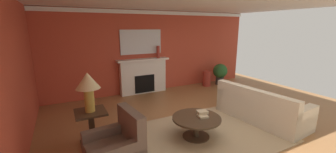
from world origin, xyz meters
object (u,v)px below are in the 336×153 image
sofa (260,109)px  coffee_table (196,122)px  fireplace (143,77)px  armchair_near_window (116,151)px  vase_mantel_right (158,52)px  potted_plant (220,72)px  mantel_mirror (141,42)px  side_table (92,126)px  table_lamp (88,85)px  vase_tall_corner (207,78)px

sofa → coffee_table: 1.86m
fireplace → armchair_near_window: fireplace is taller
vase_mantel_right → potted_plant: 2.73m
sofa → coffee_table: (-1.86, 0.02, 0.04)m
fireplace → mantel_mirror: size_ratio=1.25×
fireplace → mantel_mirror: 1.20m
coffee_table → side_table: bearing=160.8°
fireplace → armchair_near_window: 4.05m
sofa → table_lamp: (-3.82, 0.70, 0.93)m
mantel_mirror → fireplace: bearing=-90.0°
mantel_mirror → table_lamp: mantel_mirror is taller
side_table → potted_plant: potted_plant is taller
mantel_mirror → side_table: 3.76m
mantel_mirror → vase_tall_corner: (2.50, -0.42, -1.46)m
coffee_table → potted_plant: bearing=43.2°
vase_tall_corner → vase_mantel_right: bearing=172.7°
sofa → potted_plant: sofa is taller
mantel_mirror → side_table: size_ratio=2.05×
mantel_mirror → sofa: size_ratio=0.66×
armchair_near_window → coffee_table: (1.71, 0.23, 0.03)m
armchair_near_window → table_lamp: (-0.25, 0.91, 0.92)m
coffee_table → vase_mantel_right: (0.67, 3.33, 1.07)m
sofa → vase_mantel_right: 3.73m
armchair_near_window → fireplace: bearing=63.1°
mantel_mirror → vase_mantel_right: bearing=-17.2°
sofa → fireplace: bearing=117.1°
side_table → potted_plant: (5.18, 2.34, 0.09)m
armchair_near_window → vase_mantel_right: bearing=56.2°
fireplace → vase_mantel_right: vase_mantel_right is taller
side_table → vase_tall_corner: (4.58, 2.40, -0.11)m
armchair_near_window → coffee_table: bearing=7.5°
vase_mantel_right → potted_plant: size_ratio=0.50×
side_table → table_lamp: table_lamp is taller
side_table → sofa: bearing=-10.5°
side_table → potted_plant: 5.68m
sofa → side_table: bearing=169.5°
side_table → table_lamp: bearing=90.0°
side_table → mantel_mirror: bearing=53.7°
coffee_table → vase_mantel_right: bearing=78.7°
vase_tall_corner → vase_mantel_right: 2.26m
table_lamp → potted_plant: table_lamp is taller
mantel_mirror → sofa: 4.20m
sofa → table_lamp: 3.99m
fireplace → potted_plant: bearing=-6.6°
sofa → potted_plant: 3.34m
coffee_table → mantel_mirror: bearing=88.1°
mantel_mirror → coffee_table: size_ratio=1.44×
armchair_near_window → potted_plant: bearing=33.4°
mantel_mirror → vase_tall_corner: 2.93m
vase_mantel_right → potted_plant: bearing=-7.0°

